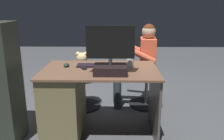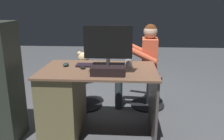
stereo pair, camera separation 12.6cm
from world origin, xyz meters
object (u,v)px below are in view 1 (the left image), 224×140
(tv_remote, at_px, (83,67))
(visitor_chair, at_px, (146,88))
(monitor, at_px, (110,60))
(keyboard, at_px, (96,65))
(computer_mouse, at_px, (66,65))
(teddy_bear, at_px, (82,65))
(person, at_px, (141,60))
(cup, at_px, (130,63))
(office_chair_teddy, at_px, (83,90))
(desk, at_px, (72,100))

(tv_remote, xyz_separation_m, visitor_chair, (-0.78, -0.72, -0.49))
(monitor, distance_m, keyboard, 0.34)
(computer_mouse, bearing_deg, teddy_bear, -97.55)
(computer_mouse, distance_m, person, 1.09)
(cup, bearing_deg, monitor, 46.75)
(computer_mouse, height_order, person, person)
(keyboard, xyz_separation_m, computer_mouse, (0.32, 0.02, 0.01))
(computer_mouse, bearing_deg, cup, 176.81)
(monitor, xyz_separation_m, office_chair_teddy, (0.40, -0.85, -0.63))
(monitor, distance_m, computer_mouse, 0.56)
(person, bearing_deg, teddy_bear, 3.20)
(teddy_bear, relative_size, person, 0.29)
(cup, distance_m, teddy_bear, 0.91)
(office_chair_teddy, distance_m, person, 0.89)
(keyboard, height_order, office_chair_teddy, keyboard)
(tv_remote, xyz_separation_m, person, (-0.68, -0.71, -0.08))
(office_chair_teddy, bearing_deg, desk, 87.85)
(person, bearing_deg, cup, 74.94)
(office_chair_teddy, xyz_separation_m, visitor_chair, (-0.88, -0.06, 0.00))
(desk, height_order, monitor, monitor)
(monitor, distance_m, cup, 0.30)
(monitor, bearing_deg, office_chair_teddy, -64.77)
(computer_mouse, bearing_deg, tv_remote, 163.04)
(cup, bearing_deg, keyboard, -9.55)
(office_chair_teddy, bearing_deg, computer_mouse, 82.31)
(office_chair_teddy, bearing_deg, person, -175.99)
(desk, relative_size, cup, 11.34)
(office_chair_teddy, xyz_separation_m, teddy_bear, (0.00, -0.01, 0.35))
(desk, relative_size, tv_remote, 8.06)
(desk, height_order, cup, cup)
(tv_remote, relative_size, visitor_chair, 0.32)
(office_chair_teddy, bearing_deg, keyboard, 112.69)
(office_chair_teddy, bearing_deg, monitor, 115.23)
(computer_mouse, relative_size, tv_remote, 0.64)
(cup, bearing_deg, tv_remote, 2.16)
(teddy_bear, bearing_deg, cup, 132.74)
(computer_mouse, relative_size, cup, 0.90)
(monitor, height_order, keyboard, monitor)
(monitor, xyz_separation_m, teddy_bear, (0.40, -0.86, -0.28))
(monitor, bearing_deg, teddy_bear, -65.06)
(desk, relative_size, monitor, 2.60)
(cup, distance_m, person, 0.73)
(desk, height_order, visitor_chair, desk)
(desk, xyz_separation_m, tv_remote, (-0.13, -0.03, 0.36))
(monitor, relative_size, person, 0.41)
(computer_mouse, height_order, office_chair_teddy, computer_mouse)
(cup, xyz_separation_m, teddy_bear, (0.60, -0.65, -0.19))
(visitor_chair, bearing_deg, keyboard, 44.97)
(office_chair_teddy, bearing_deg, tv_remote, 99.06)
(keyboard, relative_size, computer_mouse, 4.38)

